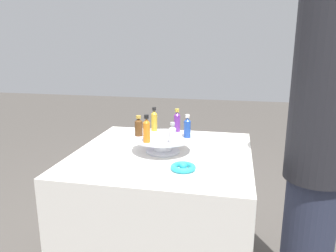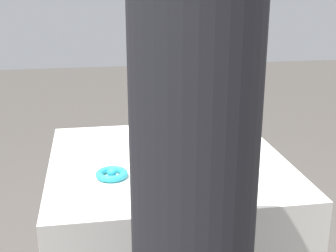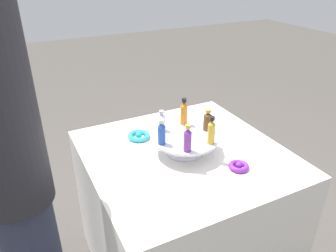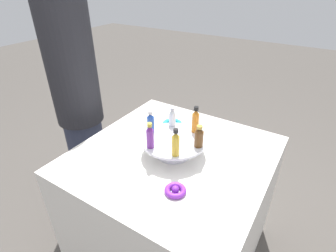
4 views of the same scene
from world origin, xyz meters
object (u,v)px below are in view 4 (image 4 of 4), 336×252
(bottle_purple, at_px, (150,136))
(person_figure, at_px, (78,99))
(bottle_gold, at_px, (176,143))
(bottle_blue, at_px, (151,123))
(display_stand, at_px, (174,144))
(bottle_clear, at_px, (172,117))
(ribbon_bow_teal, at_px, (172,124))
(ribbon_bow_purple, at_px, (175,190))
(bottle_orange, at_px, (195,120))
(bottle_brown, at_px, (199,137))

(bottle_purple, bearing_deg, person_figure, 165.46)
(bottle_purple, bearing_deg, bottle_gold, 4.47)
(bottle_blue, bearing_deg, display_stand, 4.47)
(bottle_clear, bearing_deg, person_figure, -176.54)
(bottle_gold, bearing_deg, display_stand, 124.47)
(bottle_purple, height_order, bottle_gold, bottle_gold)
(ribbon_bow_teal, height_order, ribbon_bow_purple, ribbon_bow_teal)
(bottle_blue, distance_m, ribbon_bow_teal, 0.26)
(ribbon_bow_purple, bearing_deg, person_figure, 161.95)
(bottle_blue, bearing_deg, person_figure, 173.16)
(bottle_blue, xyz_separation_m, bottle_purple, (0.07, -0.10, 0.00))
(display_stand, bearing_deg, bottle_orange, 64.47)
(bottle_gold, xyz_separation_m, ribbon_bow_purple, (0.07, -0.12, -0.13))
(person_figure, bearing_deg, bottle_orange, 8.54)
(bottle_blue, height_order, bottle_purple, bottle_purple)
(bottle_blue, distance_m, bottle_brown, 0.25)
(bottle_clear, bearing_deg, bottle_gold, -55.53)
(display_stand, relative_size, bottle_gold, 2.38)
(bottle_purple, relative_size, person_figure, 0.07)
(bottle_purple, bearing_deg, display_stand, 64.47)
(bottle_purple, bearing_deg, bottle_blue, 124.47)
(ribbon_bow_purple, bearing_deg, bottle_purple, 150.95)
(display_stand, bearing_deg, bottle_clear, 124.47)
(display_stand, distance_m, bottle_blue, 0.15)
(ribbon_bow_teal, bearing_deg, bottle_clear, -58.88)
(bottle_brown, relative_size, bottle_orange, 0.78)
(bottle_brown, distance_m, person_figure, 0.85)
(display_stand, xyz_separation_m, bottle_brown, (0.12, 0.01, 0.07))
(display_stand, bearing_deg, bottle_blue, -175.53)
(bottle_brown, xyz_separation_m, bottle_clear, (-0.19, 0.09, -0.00))
(person_figure, bearing_deg, bottle_purple, -9.61)
(bottle_gold, distance_m, bottle_clear, 0.25)
(ribbon_bow_purple, distance_m, person_figure, 0.91)
(display_stand, bearing_deg, bottle_purple, -115.53)
(bottle_brown, height_order, ribbon_bow_teal, bottle_brown)
(ribbon_bow_purple, relative_size, person_figure, 0.05)
(bottle_gold, relative_size, bottle_orange, 0.96)
(bottle_orange, height_order, ribbon_bow_purple, bottle_orange)
(bottle_brown, height_order, bottle_clear, bottle_brown)
(display_stand, distance_m, ribbon_bow_purple, 0.26)
(bottle_clear, xyz_separation_m, ribbon_bow_teal, (-0.07, 0.12, -0.12))
(bottle_gold, bearing_deg, bottle_blue, 154.47)
(bottle_brown, bearing_deg, bottle_orange, 124.47)
(bottle_blue, distance_m, bottle_orange, 0.21)
(ribbon_bow_teal, bearing_deg, ribbon_bow_purple, -57.29)
(bottle_gold, bearing_deg, bottle_brown, 64.47)
(bottle_purple, height_order, ribbon_bow_purple, bottle_purple)
(bottle_brown, distance_m, bottle_orange, 0.12)
(display_stand, height_order, bottle_brown, bottle_brown)
(person_figure, bearing_deg, bottle_blue, -1.91)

